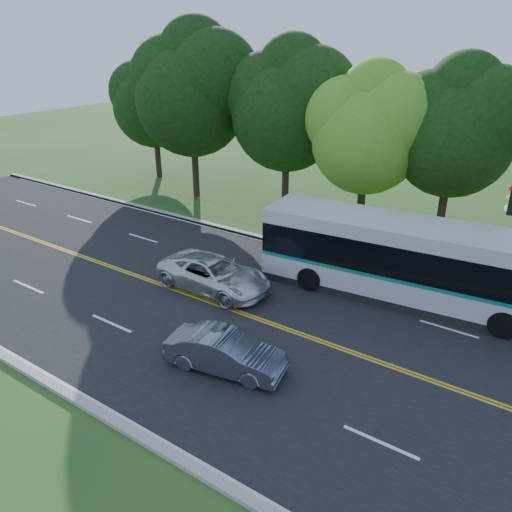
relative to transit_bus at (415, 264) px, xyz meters
The scene contains 10 objects.
ground 6.05m from the transit_bus, 121.07° to the right, with size 120.00×120.00×0.00m, color #26531B.
road 6.05m from the transit_bus, 121.07° to the right, with size 60.00×14.00×0.02m, color black.
curb_north 4.04m from the transit_bus, 144.04° to the left, with size 60.00×0.30×0.15m, color #ADA89C.
curb_south 12.59m from the transit_bus, 103.88° to the right, with size 60.00×0.30×0.15m, color #ADA89C.
grass_verge 5.28m from the transit_bus, 126.68° to the left, with size 60.00×4.00×0.10m, color #26531B.
lane_markings 6.09m from the transit_bus, 121.85° to the right, with size 57.60×13.82×0.00m.
tree_row 11.96m from the transit_bus, 138.72° to the left, with size 44.70×9.10×13.84m.
transit_bus is the anchor object (origin of this frame).
sedan 9.04m from the transit_bus, 113.31° to the right, with size 1.41×4.05×1.34m, color slate.
suv 8.51m from the transit_bus, 152.25° to the right, with size 2.39×5.19×1.44m, color silver.
Camera 1 is at (8.06, -14.11, 10.36)m, focal length 35.00 mm.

